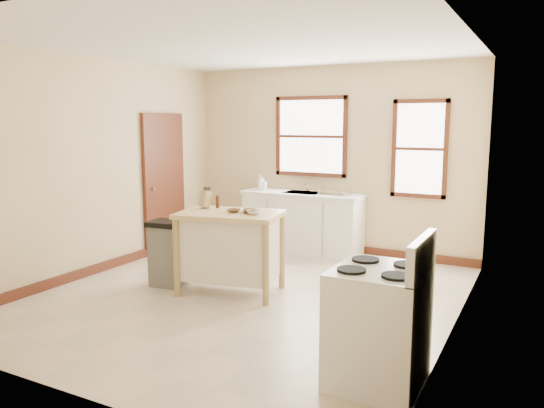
{
  "coord_description": "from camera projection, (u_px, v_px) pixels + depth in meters",
  "views": [
    {
      "loc": [
        2.97,
        -5.03,
        1.98
      ],
      "look_at": [
        0.12,
        0.4,
        1.02
      ],
      "focal_mm": 35.0,
      "sensor_mm": 36.0,
      "label": 1
    }
  ],
  "objects": [
    {
      "name": "window_side",
      "position": [
        420.0,
        149.0,
        7.37
      ],
      "size": [
        0.77,
        0.06,
        1.37
      ],
      "primitive_type": null,
      "color": "#411F11",
      "rests_on": "wall_back"
    },
    {
      "name": "faucet",
      "position": [
        308.0,
        184.0,
        8.13
      ],
      "size": [
        0.03,
        0.03,
        0.22
      ],
      "primitive_type": "cylinder",
      "color": "silver",
      "rests_on": "sink_counter"
    },
    {
      "name": "baseboard_back",
      "position": [
        327.0,
        246.0,
        8.22
      ],
      "size": [
        4.5,
        0.04,
        0.12
      ],
      "primitive_type": "cube",
      "color": "#411F11",
      "rests_on": "ground"
    },
    {
      "name": "wall_left",
      "position": [
        97.0,
        166.0,
        6.89
      ],
      "size": [
        0.04,
        5.0,
        2.8
      ],
      "primitive_type": "cube",
      "color": "beige",
      "rests_on": "ground"
    },
    {
      "name": "bowl_b",
      "position": [
        249.0,
        211.0,
        6.03
      ],
      "size": [
        0.24,
        0.24,
        0.04
      ],
      "primitive_type": "imported",
      "rotation": [
        0.0,
        0.0,
        0.56
      ],
      "color": "brown",
      "rests_on": "kitchen_island"
    },
    {
      "name": "soap_bottle_b",
      "position": [
        263.0,
        184.0,
        8.24
      ],
      "size": [
        0.1,
        0.1,
        0.2
      ],
      "primitive_type": "imported",
      "rotation": [
        0.0,
        0.0,
        0.15
      ],
      "color": "#B2B2B2",
      "rests_on": "sink_counter"
    },
    {
      "name": "gas_stove",
      "position": [
        379.0,
        309.0,
        3.99
      ],
      "size": [
        0.72,
        0.73,
        1.17
      ],
      "primitive_type": null,
      "color": "white",
      "rests_on": "ground"
    },
    {
      "name": "sink_counter",
      "position": [
        303.0,
        222.0,
        8.06
      ],
      "size": [
        1.86,
        0.62,
        0.92
      ],
      "primitive_type": null,
      "color": "white",
      "rests_on": "ground"
    },
    {
      "name": "door_left",
      "position": [
        164.0,
        183.0,
        8.06
      ],
      "size": [
        0.06,
        0.9,
        2.1
      ],
      "primitive_type": "cube",
      "color": "#411F11",
      "rests_on": "ground"
    },
    {
      "name": "pepper_grinder",
      "position": [
        218.0,
        202.0,
        6.36
      ],
      "size": [
        0.05,
        0.05,
        0.15
      ],
      "primitive_type": "cylinder",
      "rotation": [
        0.0,
        0.0,
        -0.09
      ],
      "color": "#412111",
      "rests_on": "kitchen_island"
    },
    {
      "name": "kitchen_island",
      "position": [
        230.0,
        252.0,
        6.15
      ],
      "size": [
        1.28,
        0.95,
        0.95
      ],
      "primitive_type": null,
      "rotation": [
        0.0,
        0.0,
        0.19
      ],
      "color": "#DBC581",
      "rests_on": "ground"
    },
    {
      "name": "wall_back",
      "position": [
        329.0,
        160.0,
        8.04
      ],
      "size": [
        4.5,
        0.04,
        2.8
      ],
      "primitive_type": "cube",
      "color": "beige",
      "rests_on": "ground"
    },
    {
      "name": "wall_right",
      "position": [
        459.0,
        186.0,
        4.82
      ],
      "size": [
        0.04,
        5.0,
        2.8
      ],
      "primitive_type": "cube",
      "color": "beige",
      "rests_on": "ground"
    },
    {
      "name": "window_main",
      "position": [
        311.0,
        136.0,
        8.1
      ],
      "size": [
        1.17,
        0.06,
        1.22
      ],
      "primitive_type": null,
      "color": "#411F11",
      "rests_on": "wall_back"
    },
    {
      "name": "baseboard_left",
      "position": [
        103.0,
        266.0,
        7.08
      ],
      "size": [
        0.04,
        5.0,
        0.12
      ],
      "primitive_type": "cube",
      "color": "#411F11",
      "rests_on": "ground"
    },
    {
      "name": "trash_bin",
      "position": [
        167.0,
        253.0,
        6.41
      ],
      "size": [
        0.45,
        0.39,
        0.8
      ],
      "primitive_type": null,
      "rotation": [
        0.0,
        0.0,
        0.12
      ],
      "color": "#5A5A58",
      "rests_on": "ground"
    },
    {
      "name": "bowl_a",
      "position": [
        233.0,
        211.0,
        6.06
      ],
      "size": [
        0.18,
        0.18,
        0.04
      ],
      "primitive_type": "imported",
      "rotation": [
        0.0,
        0.0,
        -0.22
      ],
      "color": "brown",
      "rests_on": "kitchen_island"
    },
    {
      "name": "knife_block",
      "position": [
        205.0,
        200.0,
        6.34
      ],
      "size": [
        0.12,
        0.12,
        0.2
      ],
      "primitive_type": null,
      "rotation": [
        0.0,
        0.0,
        -0.18
      ],
      "color": "#D7B970",
      "rests_on": "kitchen_island"
    },
    {
      "name": "floor",
      "position": [
        247.0,
        296.0,
        6.07
      ],
      "size": [
        5.0,
        5.0,
        0.0
      ],
      "primitive_type": "plane",
      "color": "beige",
      "rests_on": "ground"
    },
    {
      "name": "bowl_c",
      "position": [
        254.0,
        212.0,
        5.91
      ],
      "size": [
        0.18,
        0.18,
        0.05
      ],
      "primitive_type": "imported",
      "rotation": [
        0.0,
        0.0,
        0.16
      ],
      "color": "white",
      "rests_on": "kitchen_island"
    },
    {
      "name": "soap_bottle_a",
      "position": [
        260.0,
        182.0,
        8.22
      ],
      "size": [
        0.12,
        0.12,
        0.24
      ],
      "primitive_type": "imported",
      "rotation": [
        0.0,
        0.0,
        0.41
      ],
      "color": "#B2B2B2",
      "rests_on": "sink_counter"
    },
    {
      "name": "dish_rack",
      "position": [
        335.0,
        192.0,
        7.68
      ],
      "size": [
        0.48,
        0.41,
        0.1
      ],
      "primitive_type": null,
      "rotation": [
        0.0,
        0.0,
        -0.26
      ],
      "color": "silver",
      "rests_on": "sink_counter"
    },
    {
      "name": "ceiling",
      "position": [
        245.0,
        43.0,
        5.64
      ],
      "size": [
        5.0,
        5.0,
        0.0
      ],
      "primitive_type": "plane",
      "rotation": [
        3.14,
        0.0,
        0.0
      ],
      "color": "white",
      "rests_on": "ground"
    }
  ]
}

